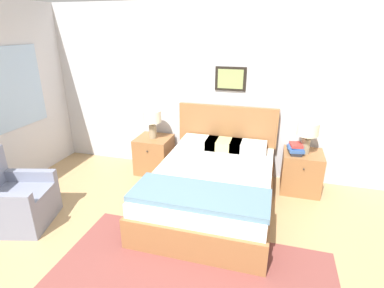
% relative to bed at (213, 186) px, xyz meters
% --- Properties ---
extents(wall_back, '(7.65, 0.09, 2.60)m').
position_rel_bed_xyz_m(wall_back, '(-0.30, 1.10, 1.00)').
color(wall_back, silver).
rests_on(wall_back, ground_plane).
extents(area_rug_main, '(2.70, 1.50, 0.01)m').
position_rel_bed_xyz_m(area_rug_main, '(0.07, -1.31, -0.29)').
color(area_rug_main, brown).
rests_on(area_rug_main, ground_plane).
extents(bed, '(1.51, 2.10, 1.13)m').
position_rel_bed_xyz_m(bed, '(0.00, 0.00, 0.00)').
color(bed, '#936038').
rests_on(bed, ground_plane).
extents(armchair, '(0.88, 0.84, 0.89)m').
position_rel_bed_xyz_m(armchair, '(-2.20, -1.02, -0.00)').
color(armchair, gray).
rests_on(armchair, ground_plane).
extents(nightstand_near_window, '(0.54, 0.54, 0.59)m').
position_rel_bed_xyz_m(nightstand_near_window, '(-1.14, 0.76, -0.00)').
color(nightstand_near_window, '#936038').
rests_on(nightstand_near_window, ground_plane).
extents(nightstand_by_door, '(0.54, 0.54, 0.59)m').
position_rel_bed_xyz_m(nightstand_by_door, '(1.14, 0.76, -0.00)').
color(nightstand_by_door, '#936038').
rests_on(nightstand_by_door, ground_plane).
extents(table_lamp_near_window, '(0.29, 0.29, 0.45)m').
position_rel_bed_xyz_m(table_lamp_near_window, '(-1.14, 0.75, 0.61)').
color(table_lamp_near_window, gray).
rests_on(table_lamp_near_window, nightstand_near_window).
extents(table_lamp_by_door, '(0.29, 0.29, 0.45)m').
position_rel_bed_xyz_m(table_lamp_by_door, '(1.14, 0.75, 0.61)').
color(table_lamp_by_door, gray).
rests_on(table_lamp_by_door, nightstand_by_door).
extents(book_thick_bottom, '(0.17, 0.28, 0.04)m').
position_rel_bed_xyz_m(book_thick_bottom, '(1.02, 0.71, 0.31)').
color(book_thick_bottom, '#232328').
rests_on(book_thick_bottom, nightstand_by_door).
extents(book_hardcover_middle, '(0.24, 0.29, 0.04)m').
position_rel_bed_xyz_m(book_hardcover_middle, '(1.02, 0.71, 0.35)').
color(book_hardcover_middle, '#335693').
rests_on(book_hardcover_middle, book_thick_bottom).
extents(book_novel_upper, '(0.21, 0.21, 0.03)m').
position_rel_bed_xyz_m(book_novel_upper, '(1.02, 0.71, 0.39)').
color(book_novel_upper, '#335693').
rests_on(book_novel_upper, book_hardcover_middle).
extents(book_slim_near_top, '(0.19, 0.24, 0.03)m').
position_rel_bed_xyz_m(book_slim_near_top, '(1.02, 0.71, 0.42)').
color(book_slim_near_top, '#B7332D').
rests_on(book_slim_near_top, book_novel_upper).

